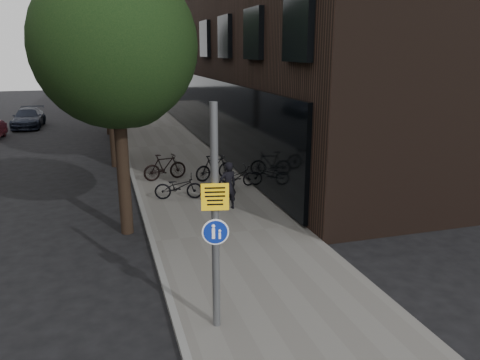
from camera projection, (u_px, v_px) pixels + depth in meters
name	position (u px, v px, depth m)	size (l,w,h in m)	color
ground	(261.00, 293.00, 10.31)	(120.00, 120.00, 0.00)	black
sidewalk	(189.00, 177.00, 19.60)	(4.50, 60.00, 0.12)	#615E59
curb_edge	(134.00, 181.00, 18.97)	(0.15, 60.00, 0.13)	slate
street_tree_near	(118.00, 53.00, 12.53)	(4.40, 4.40, 7.50)	black
street_tree_mid	(109.00, 52.00, 20.38)	(5.00, 5.00, 7.80)	black
street_tree_far	(105.00, 51.00, 28.69)	(5.00, 5.00, 7.80)	black
signpost	(215.00, 219.00, 8.36)	(0.48, 0.14, 4.22)	#595B5E
pedestrian	(228.00, 186.00, 15.23)	(0.58, 0.38, 1.60)	black
parked_bike_facade_near	(237.00, 177.00, 17.74)	(0.56, 1.59, 0.84)	black
parked_bike_facade_far	(214.00, 167.00, 18.78)	(0.48, 1.71, 1.03)	black
parked_bike_curb_near	(179.00, 187.00, 16.38)	(0.59, 1.68, 0.88)	black
parked_bike_curb_far	(165.00, 167.00, 18.80)	(0.50, 1.77, 1.06)	black
parked_car_far	(28.00, 118.00, 32.40)	(1.83, 4.51, 1.31)	black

